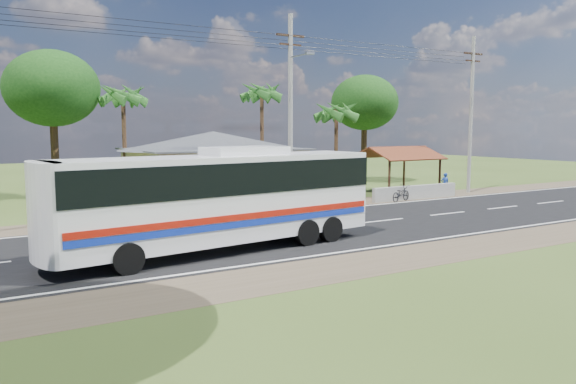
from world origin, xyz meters
name	(u,v)px	position (x,y,z in m)	size (l,w,h in m)	color
ground	(308,229)	(0.00, 0.00, 0.00)	(120.00, 120.00, 0.00)	#354B1A
road	(308,229)	(0.00, 0.00, 0.01)	(120.00, 16.00, 0.03)	black
house	(213,158)	(1.00, 13.00, 2.64)	(12.40, 10.00, 5.00)	#C7B885
waiting_shed	(398,155)	(13.00, 8.50, 2.73)	(5.20, 4.48, 3.35)	#341E12
concrete_barrier	(416,192)	(12.00, 5.60, 0.45)	(7.00, 0.30, 0.90)	#9E9E99
utility_poles	(286,108)	(2.67, 6.49, 5.77)	(32.80, 2.22, 11.00)	#9E9E99
palm_near	(336,112)	(9.50, 11.00, 5.71)	(2.80, 2.80, 6.70)	#47301E
palm_mid	(262,93)	(6.00, 15.50, 7.16)	(2.80, 2.80, 8.20)	#47301E
palm_far	(123,96)	(-4.00, 16.00, 6.68)	(2.80, 2.80, 7.70)	#47301E
tree_behind_house	(52,89)	(-8.00, 18.00, 7.12)	(6.00, 6.00, 9.61)	#47301E
tree_behind_shed	(365,103)	(16.00, 16.00, 6.68)	(5.60, 5.60, 9.02)	#47301E
coach_bus	(222,192)	(-5.22, -2.13, 2.23)	(12.79, 4.04, 3.90)	silver
motorcycle	(401,194)	(10.27, 5.10, 0.52)	(0.69, 1.97, 1.03)	black
person	(445,184)	(15.39, 6.29, 0.77)	(0.56, 0.37, 1.53)	navy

